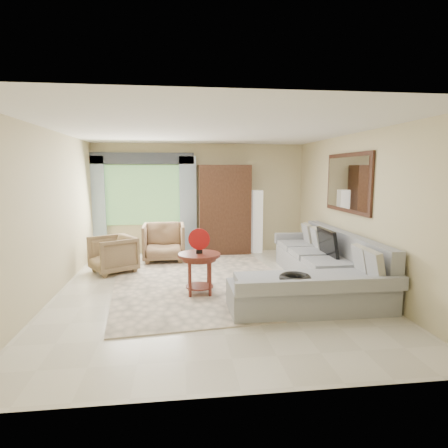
{
  "coord_description": "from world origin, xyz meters",
  "views": [
    {
      "loc": [
        -0.53,
        -6.0,
        1.96
      ],
      "look_at": [
        0.25,
        0.35,
        1.05
      ],
      "focal_mm": 30.0,
      "sensor_mm": 36.0,
      "label": 1
    }
  ],
  "objects": [
    {
      "name": "ground",
      "position": [
        0.0,
        0.0,
        0.0
      ],
      "size": [
        6.0,
        6.0,
        0.0
      ],
      "primitive_type": "plane",
      "color": "silver",
      "rests_on": "ground"
    },
    {
      "name": "coffee_table",
      "position": [
        -0.21,
        -0.23,
        0.35
      ],
      "size": [
        0.67,
        0.67,
        0.67
      ],
      "rotation": [
        0.0,
        0.0,
        -0.29
      ],
      "color": "#541D16",
      "rests_on": "ground"
    },
    {
      "name": "floor_lamp",
      "position": [
        1.35,
        2.78,
        0.75
      ],
      "size": [
        0.24,
        0.24,
        1.5
      ],
      "primitive_type": "cube",
      "color": "silver",
      "rests_on": "ground"
    },
    {
      "name": "garden_hose",
      "position": [
        1.0,
        -1.32,
        0.55
      ],
      "size": [
        0.43,
        0.43,
        0.09
      ],
      "primitive_type": "torus",
      "color": "black",
      "rests_on": "sectional_sofa"
    },
    {
      "name": "area_rug",
      "position": [
        -0.14,
        0.41,
        0.01
      ],
      "size": [
        3.4,
        4.29,
        0.02
      ],
      "primitive_type": "cube",
      "rotation": [
        0.0,
        0.0,
        0.1
      ],
      "color": "beige",
      "rests_on": "ground"
    },
    {
      "name": "curtain_left",
      "position": [
        -2.4,
        2.88,
        1.15
      ],
      "size": [
        0.4,
        0.08,
        2.3
      ],
      "primitive_type": "cube",
      "color": "#9EB7CC",
      "rests_on": "ground"
    },
    {
      "name": "valance",
      "position": [
        -1.35,
        2.9,
        2.25
      ],
      "size": [
        2.4,
        0.12,
        0.26
      ],
      "primitive_type": "cube",
      "color": "#1E232D",
      "rests_on": "wall_back"
    },
    {
      "name": "sectional_sofa",
      "position": [
        1.78,
        -0.18,
        0.28
      ],
      "size": [
        2.3,
        3.46,
        0.9
      ],
      "color": "gray",
      "rests_on": "ground"
    },
    {
      "name": "wall_mirror",
      "position": [
        2.46,
        0.35,
        1.75
      ],
      "size": [
        0.05,
        1.7,
        1.05
      ],
      "color": "black",
      "rests_on": "wall_right"
    },
    {
      "name": "armchair_right",
      "position": [
        -0.86,
        2.14,
        0.41
      ],
      "size": [
        0.91,
        0.93,
        0.83
      ],
      "primitive_type": "imported",
      "rotation": [
        0.0,
        0.0,
        0.02
      ],
      "color": "brown",
      "rests_on": "ground"
    },
    {
      "name": "curtain_right",
      "position": [
        -0.3,
        2.88,
        1.15
      ],
      "size": [
        0.4,
        0.08,
        2.3
      ],
      "primitive_type": "cube",
      "color": "#9EB7CC",
      "rests_on": "ground"
    },
    {
      "name": "tv_screen",
      "position": [
        2.05,
        0.15,
        0.72
      ],
      "size": [
        0.14,
        0.74,
        0.48
      ],
      "primitive_type": "cube",
      "rotation": [
        0.0,
        -0.17,
        0.0
      ],
      "color": "black",
      "rests_on": "sectional_sofa"
    },
    {
      "name": "armchair_left",
      "position": [
        -1.81,
        1.3,
        0.36
      ],
      "size": [
        1.06,
        1.05,
        0.71
      ],
      "primitive_type": "imported",
      "rotation": [
        0.0,
        0.0,
        -1.04
      ],
      "color": "olive",
      "rests_on": "ground"
    },
    {
      "name": "armoire",
      "position": [
        0.55,
        2.72,
        1.05
      ],
      "size": [
        1.2,
        0.55,
        2.1
      ],
      "primitive_type": "cube",
      "color": "#331B11",
      "rests_on": "ground"
    },
    {
      "name": "window",
      "position": [
        -1.35,
        2.97,
        1.4
      ],
      "size": [
        1.8,
        0.04,
        1.4
      ],
      "primitive_type": "cube",
      "color": "#669E59",
      "rests_on": "wall_back"
    },
    {
      "name": "potted_plant",
      "position": [
        -2.08,
        2.37,
        0.29
      ],
      "size": [
        0.66,
        0.62,
        0.59
      ],
      "primitive_type": "imported",
      "rotation": [
        0.0,
        0.0,
        0.39
      ],
      "color": "#999999",
      "rests_on": "ground"
    },
    {
      "name": "red_disc",
      "position": [
        -0.21,
        -0.23,
        0.9
      ],
      "size": [
        0.34,
        0.08,
        0.34
      ],
      "primitive_type": "cylinder",
      "rotation": [
        1.57,
        0.0,
        -0.17
      ],
      "color": "#A21010",
      "rests_on": "coffee_table"
    }
  ]
}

